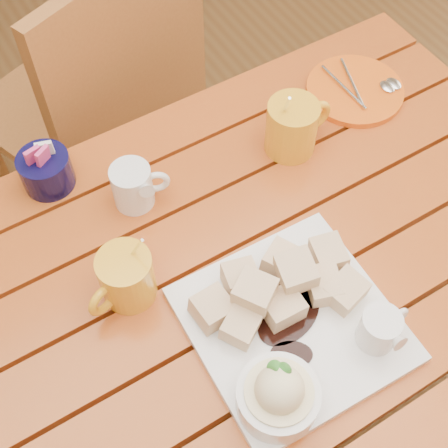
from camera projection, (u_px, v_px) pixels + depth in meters
ground at (239, 415)px, 1.62m from camera, size 5.00×5.00×0.00m
table at (247, 306)px, 1.08m from camera, size 1.20×0.79×0.75m
dessert_plate at (291, 333)px, 0.90m from camera, size 0.30×0.30×0.12m
coffee_mug_left at (125, 278)px, 0.94m from camera, size 0.12×0.08×0.14m
coffee_mug_right at (293, 126)px, 1.10m from camera, size 0.13×0.09×0.15m
cream_pitcher at (134, 185)px, 1.04m from camera, size 0.10×0.09×0.08m
sugar_caddy at (46, 170)px, 1.07m from camera, size 0.09×0.09×0.10m
orange_saucer at (356, 90)px, 1.21m from camera, size 0.19×0.19×0.02m
chair_far at (104, 103)px, 1.50m from camera, size 0.58×0.58×0.95m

